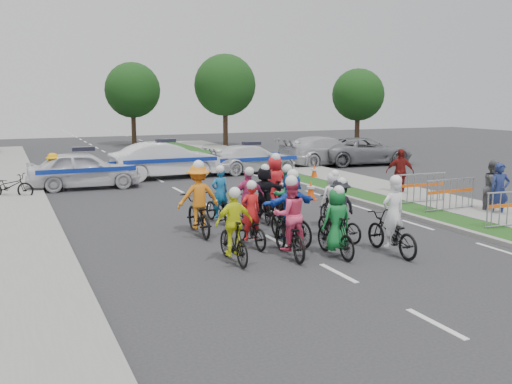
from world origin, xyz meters
name	(u,v)px	position (x,y,z in m)	size (l,w,h in m)	color
ground	(338,273)	(0.00, 0.00, 0.00)	(90.00, 90.00, 0.00)	#28282B
curb_right	(389,209)	(5.10, 5.00, 0.06)	(0.20, 60.00, 0.12)	gray
grass_strip	(406,208)	(5.80, 5.00, 0.06)	(1.20, 60.00, 0.11)	#1F4917
sidewalk_right	(448,204)	(7.60, 5.00, 0.07)	(2.40, 60.00, 0.13)	gray
sidewalk_left	(3,247)	(-6.50, 5.00, 0.07)	(3.00, 60.00, 0.13)	gray
rider_0	(392,228)	(1.96, 0.78, 0.63)	(0.68, 1.89, 1.92)	black
rider_1	(336,229)	(0.64, 1.14, 0.67)	(0.72, 1.62, 1.71)	black
rider_2	(289,227)	(-0.37, 1.57, 0.72)	(0.89, 1.97, 1.95)	black
rider_3	(234,234)	(-1.74, 1.65, 0.68)	(0.88, 1.67, 1.75)	black
rider_4	(339,215)	(1.55, 2.44, 0.66)	(1.01, 1.72, 1.68)	black
rider_5	(291,213)	(0.22, 2.61, 0.81)	(1.59, 1.89, 1.93)	black
rider_6	(250,224)	(-0.82, 2.82, 0.56)	(0.65, 1.68, 1.69)	black
rider_7	(333,205)	(2.12, 3.70, 0.66)	(0.75, 1.65, 1.69)	black
rider_8	(286,204)	(0.93, 4.29, 0.69)	(0.78, 1.81, 1.84)	black
rider_9	(248,205)	(-0.12, 4.58, 0.69)	(0.96, 1.76, 1.79)	black
rider_10	(198,206)	(-1.60, 4.55, 0.79)	(1.16, 2.04, 2.05)	black
rider_11	(264,197)	(0.68, 5.23, 0.75)	(1.46, 1.74, 1.76)	black
rider_12	(220,204)	(-0.59, 5.61, 0.58)	(0.84, 1.78, 1.75)	black
rider_13	(274,191)	(1.45, 6.11, 0.76)	(0.85, 1.90, 1.98)	black
police_car_0	(84,169)	(-3.35, 14.06, 0.77)	(1.82, 4.51, 1.54)	white
police_car_1	(166,160)	(0.50, 15.58, 0.82)	(1.74, 5.00, 1.65)	white
police_car_2	(251,159)	(4.89, 15.77, 0.68)	(1.91, 4.70, 1.36)	white
civilian_sedan	(324,151)	(9.69, 16.81, 0.79)	(2.21, 5.44, 1.58)	silver
civilian_suv	(364,151)	(11.92, 16.28, 0.74)	(2.46, 5.35, 1.49)	slate
spectator_0	(500,190)	(7.67, 2.89, 0.85)	(0.62, 0.41, 1.69)	navy
spectator_1	(494,187)	(7.93, 3.38, 0.86)	(0.84, 0.65, 1.72)	#58575C
spectator_2	(400,172)	(7.35, 7.36, 0.89)	(1.04, 0.43, 1.78)	maroon
marshal_hiviz	(54,172)	(-4.56, 13.77, 0.76)	(0.98, 0.56, 1.52)	#F3A60C
barrier_1	(450,196)	(6.70, 3.97, 0.56)	(2.00, 0.50, 1.12)	#A5A8AD
barrier_2	(421,189)	(6.70, 5.39, 0.56)	(2.00, 0.50, 1.12)	#A5A8AD
cone_0	(311,190)	(3.81, 7.93, 0.34)	(0.40, 0.40, 0.70)	#F24C0C
cone_1	(314,172)	(6.49, 12.32, 0.34)	(0.40, 0.40, 0.70)	#F24C0C
parked_bike	(9,186)	(-6.21, 12.68, 0.47)	(0.62, 1.78, 0.94)	black
tree_1	(225,85)	(9.00, 30.00, 4.54)	(4.55, 4.55, 6.82)	#382619
tree_2	(358,95)	(18.00, 26.00, 3.83)	(3.85, 3.85, 5.77)	#382619
tree_4	(132,90)	(3.00, 34.00, 4.19)	(4.20, 4.20, 6.30)	#382619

